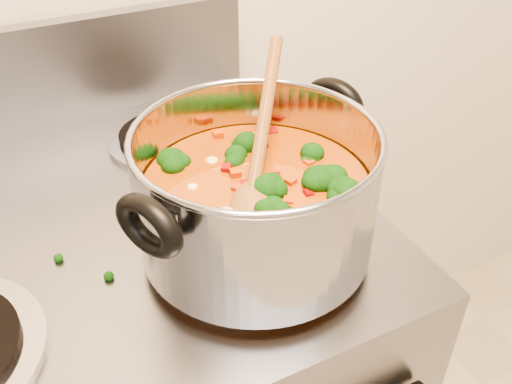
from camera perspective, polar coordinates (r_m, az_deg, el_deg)
stockpot at (r=0.63m, az=0.02°, el=-0.42°), size 0.33×0.27×0.16m
wooden_spoon at (r=0.62m, az=0.20°, el=3.41°), size 0.18×0.24×0.12m
cooktop_crumbs at (r=0.67m, az=-4.24°, el=-7.20°), size 0.29×0.25×0.01m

